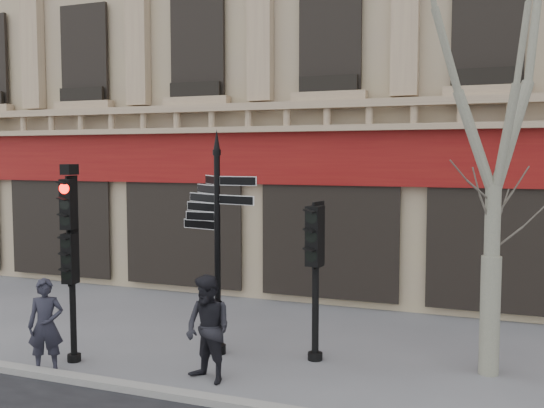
{
  "coord_description": "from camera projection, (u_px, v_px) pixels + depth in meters",
  "views": [
    {
      "loc": [
        3.86,
        -9.16,
        3.64
      ],
      "look_at": [
        0.16,
        0.6,
        2.82
      ],
      "focal_mm": 40.0,
      "sensor_mm": 36.0,
      "label": 1
    }
  ],
  "objects": [
    {
      "name": "ground",
      "position": [
        251.0,
        373.0,
        10.19
      ],
      "size": [
        80.0,
        80.0,
        0.0
      ],
      "primitive_type": "plane",
      "color": "#59595D",
      "rests_on": "ground"
    },
    {
      "name": "kerb",
      "position": [
        214.0,
        401.0,
        8.88
      ],
      "size": [
        80.0,
        0.25,
        0.12
      ],
      "primitive_type": "cube",
      "color": "gray",
      "rests_on": "ground"
    },
    {
      "name": "building",
      "position": [
        388.0,
        3.0,
        21.12
      ],
      "size": [
        28.0,
        15.52,
        18.0
      ],
      "color": "tan",
      "rests_on": "ground"
    },
    {
      "name": "fingerpost",
      "position": [
        217.0,
        204.0,
        10.98
      ],
      "size": [
        2.28,
        2.28,
        4.12
      ],
      "rotation": [
        0.0,
        0.0,
        -0.41
      ],
      "color": "black",
      "rests_on": "ground"
    },
    {
      "name": "traffic_signal_main",
      "position": [
        71.0,
        238.0,
        10.6
      ],
      "size": [
        0.44,
        0.35,
        3.5
      ],
      "rotation": [
        0.0,
        0.0,
        0.21
      ],
      "color": "black",
      "rests_on": "ground"
    },
    {
      "name": "traffic_signal_secondary",
      "position": [
        316.0,
        253.0,
        10.69
      ],
      "size": [
        0.5,
        0.38,
        2.77
      ],
      "rotation": [
        0.0,
        0.0,
        -0.1
      ],
      "color": "black",
      "rests_on": "ground"
    },
    {
      "name": "plane_tree",
      "position": [
        498.0,
        46.0,
        9.72
      ],
      "size": [
        2.9,
        2.9,
        7.71
      ],
      "color": "gray",
      "rests_on": "ground"
    },
    {
      "name": "pedestrian_a",
      "position": [
        46.0,
        326.0,
        10.17
      ],
      "size": [
        0.7,
        0.62,
        1.6
      ],
      "primitive_type": "imported",
      "rotation": [
        0.0,
        0.0,
        0.5
      ],
      "color": "#201F2A",
      "rests_on": "ground"
    },
    {
      "name": "pedestrian_b",
      "position": [
        208.0,
        329.0,
        9.73
      ],
      "size": [
        1.01,
        0.9,
        1.74
      ],
      "primitive_type": "imported",
      "rotation": [
        0.0,
        0.0,
        -0.34
      ],
      "color": "black",
      "rests_on": "ground"
    }
  ]
}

